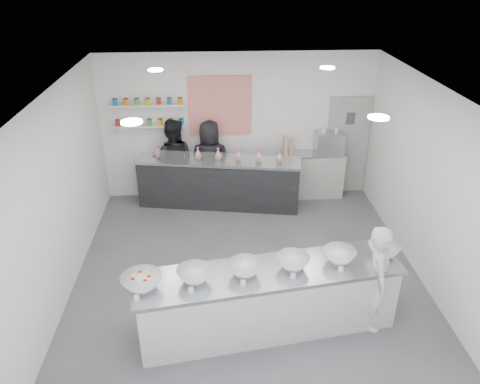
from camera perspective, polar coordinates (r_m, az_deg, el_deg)
The scene contains 26 objects.
floor at distance 7.65m, azimuth 1.00°, elevation -10.37°, with size 6.00×6.00×0.00m, color #515156.
ceiling at distance 6.29m, azimuth 1.22°, elevation 11.85°, with size 6.00×6.00×0.00m, color white.
back_wall at distance 9.59m, azimuth -0.27°, elevation 7.93°, with size 5.50×5.50×0.00m, color white.
left_wall at distance 7.19m, azimuth -21.33°, elevation -0.93°, with size 6.00×6.00×0.00m, color white.
right_wall at distance 7.55m, azimuth 22.39°, elevation 0.23°, with size 6.00×6.00×0.00m, color white.
back_door at distance 10.10m, azimuth 12.94°, elevation 5.52°, with size 0.88×0.04×2.10m, color #969593.
pattern_panel at distance 9.42m, azimuth -2.43°, elevation 10.42°, with size 1.25×0.03×1.20m, color red.
jar_shelf_lower at distance 9.54m, azimuth -10.90°, elevation 7.96°, with size 1.45×0.22×0.04m, color silver.
jar_shelf_upper at distance 9.41m, azimuth -11.13°, elevation 10.37°, with size 1.45×0.22×0.04m, color silver.
preserve_jars at distance 9.43m, azimuth -11.06°, elevation 9.52°, with size 1.45×0.10×0.56m, color red, non-canonical shape.
downlight_0 at distance 5.40m, azimuth -13.07°, elevation 8.31°, with size 0.24×0.24×0.02m, color white.
downlight_1 at distance 5.64m, azimuth 16.53°, elevation 8.72°, with size 0.24×0.24×0.02m, color white.
downlight_2 at distance 7.88m, azimuth -10.27°, elevation 14.44°, with size 0.24×0.24×0.02m, color white.
downlight_3 at distance 8.05m, azimuth 10.61°, elevation 14.68°, with size 0.24×0.24×0.02m, color white.
prep_counter at distance 6.48m, azimuth 3.42°, elevation -13.01°, with size 3.54×0.80×0.97m, color #AEAEA8.
back_bar at distance 9.47m, azimuth -2.61°, elevation 1.10°, with size 3.26×0.60×1.01m, color black.
sneeze_guard at distance 8.94m, azimuth -2.96°, elevation 4.01°, with size 3.22×0.01×0.28m, color white.
espresso_ledge at distance 9.97m, azimuth 8.74°, elevation 2.10°, with size 1.32×0.42×0.98m, color #AEAEA8.
espresso_machine at distance 9.77m, azimuth 10.81°, elevation 5.88°, with size 0.56×0.39×0.43m, color #93969E.
cup_stacks at distance 9.61m, azimuth 5.91°, elevation 5.67°, with size 0.24×0.24×0.37m, color #95735F, non-canonical shape.
prep_bowls at distance 6.13m, azimuth 3.56°, elevation -8.93°, with size 3.69×0.54×0.18m, color white, non-canonical shape.
label_cards at distance 5.74m, azimuth 3.31°, elevation -12.54°, with size 3.31×0.04×0.07m, color white, non-canonical shape.
cookie_bags at distance 9.21m, azimuth -2.69°, elevation 4.65°, with size 2.54×0.14×0.26m, color #FF95E4, non-canonical shape.
woman_prep at distance 6.62m, azimuth 16.49°, elevation -10.02°, with size 0.57×0.38×1.57m, color silver.
staff_left at distance 9.57m, azimuth -8.12°, elevation 3.70°, with size 0.87×0.68×1.79m, color black.
staff_right at distance 9.54m, azimuth -3.64°, elevation 3.67°, with size 0.84×0.55×1.73m, color black.
Camera 1 is at (-0.49, -6.05, 4.66)m, focal length 35.00 mm.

